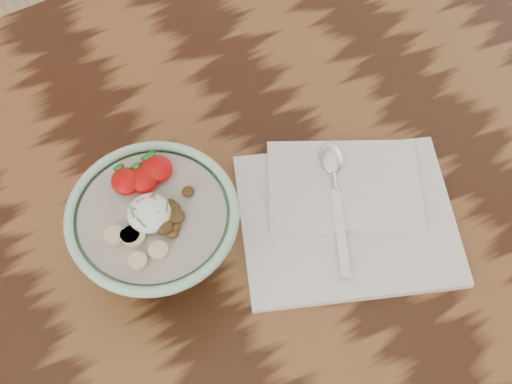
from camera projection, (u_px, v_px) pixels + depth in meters
table at (164, 266)px, 97.15cm from camera, size 160.00×90.00×75.00cm
breakfast_bowl at (156, 231)px, 82.08cm from camera, size 19.44×19.44×12.75cm
napkin at (347, 212)px, 90.02cm from camera, size 32.77×29.93×1.64cm
spoon at (333, 176)px, 91.12cm from camera, size 10.26×18.23×1.00cm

